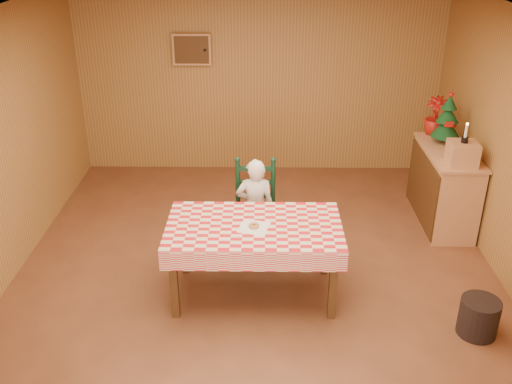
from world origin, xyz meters
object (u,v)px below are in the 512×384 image
(christmas_tree, at_px, (447,120))
(storage_bin, at_px, (479,317))
(dining_table, at_px, (254,232))
(seated_child, at_px, (255,208))
(shelf_unit, at_px, (443,187))
(ladder_chair, at_px, (255,211))
(crate, at_px, (462,153))

(christmas_tree, relative_size, storage_bin, 1.78)
(christmas_tree, bearing_deg, dining_table, -141.94)
(seated_child, xyz_separation_m, shelf_unit, (2.23, 0.77, -0.10))
(shelf_unit, xyz_separation_m, christmas_tree, (0.01, 0.25, 0.74))
(ladder_chair, height_order, crate, crate)
(christmas_tree, bearing_deg, seated_child, -155.46)
(dining_table, height_order, christmas_tree, christmas_tree)
(shelf_unit, height_order, crate, crate)
(seated_child, distance_m, storage_bin, 2.42)
(seated_child, distance_m, shelf_unit, 2.36)
(dining_table, xyz_separation_m, ladder_chair, (-0.00, 0.79, -0.18))
(ladder_chair, xyz_separation_m, seated_child, (0.00, -0.06, 0.06))
(seated_child, xyz_separation_m, storage_bin, (2.00, -1.31, -0.39))
(christmas_tree, height_order, storage_bin, christmas_tree)
(dining_table, bearing_deg, ladder_chair, 90.00)
(shelf_unit, bearing_deg, storage_bin, -96.37)
(dining_table, xyz_separation_m, christmas_tree, (2.24, 1.75, 0.52))
(shelf_unit, relative_size, crate, 4.13)
(dining_table, bearing_deg, crate, 26.22)
(dining_table, height_order, storage_bin, dining_table)
(crate, height_order, storage_bin, crate)
(ladder_chair, height_order, storage_bin, ladder_chair)
(crate, bearing_deg, shelf_unit, 91.23)
(ladder_chair, xyz_separation_m, shelf_unit, (2.23, 0.71, -0.04))
(dining_table, relative_size, storage_bin, 4.77)
(crate, height_order, christmas_tree, christmas_tree)
(dining_table, relative_size, shelf_unit, 1.34)
(crate, relative_size, storage_bin, 0.86)
(dining_table, bearing_deg, shelf_unit, 33.98)
(seated_child, height_order, storage_bin, seated_child)
(ladder_chair, relative_size, christmas_tree, 1.74)
(shelf_unit, distance_m, crate, 0.71)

